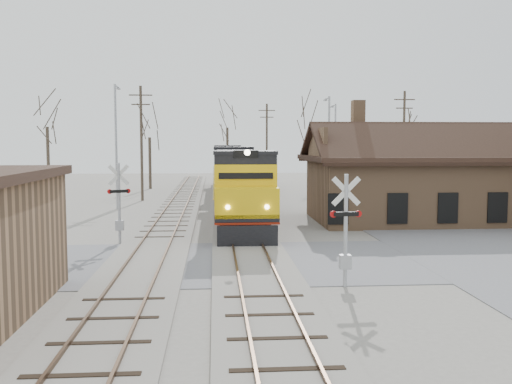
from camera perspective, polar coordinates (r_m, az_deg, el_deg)
ground at (r=24.72m, az=-0.43°, el=-6.97°), size 140.00×140.00×0.00m
road at (r=24.72m, az=-0.43°, el=-6.94°), size 60.00×9.00×0.03m
track_main at (r=39.49m, az=-1.87°, el=-2.36°), size 3.40×90.00×0.24m
track_siding at (r=39.56m, az=-8.40°, el=-2.39°), size 3.40×90.00×0.24m
depot at (r=38.70m, az=16.35°, el=0.78°), size 15.20×9.31×7.90m
locomotive_lead at (r=37.33m, az=-1.76°, el=0.95°), size 3.18×21.31×4.73m
locomotive_trailing at (r=58.86m, az=-2.66°, el=2.44°), size 3.18×21.31×4.48m
crossbuck_near at (r=20.41m, az=8.95°, el=-4.20°), size 1.15×0.30×4.02m
crossbuck_far at (r=29.61m, az=-13.52°, el=-1.36°), size 1.12×0.48×4.09m
streetlight_a at (r=44.99m, az=-13.80°, el=5.08°), size 0.25×2.04×9.51m
streetlight_b at (r=48.90m, az=7.26°, el=4.84°), size 0.25×2.04×8.96m
streetlight_c at (r=58.22m, az=7.89°, el=4.85°), size 0.25×2.04×8.93m
utility_pole_a at (r=50.68m, az=-11.39°, el=5.01°), size 2.00×0.24×9.97m
utility_pole_b at (r=68.77m, az=1.09°, el=4.97°), size 2.00×0.24×9.70m
utility_pole_c at (r=55.83m, az=14.55°, el=4.91°), size 2.00×0.24×9.91m
tree_a at (r=59.42m, az=-20.19°, el=7.19°), size 4.41×4.41×10.80m
tree_b at (r=63.58m, az=-10.61°, el=6.22°), size 3.76×3.76×9.21m
tree_c at (r=73.62m, az=-2.89°, el=7.35°), size 4.65×4.65×11.40m
tree_d at (r=65.12m, az=5.34°, el=7.46°), size 4.54×4.54×11.13m
tree_e at (r=63.12m, az=15.58°, el=5.98°), size 3.66×3.66×8.98m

